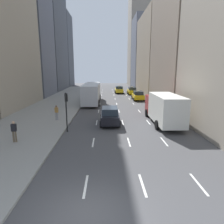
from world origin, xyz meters
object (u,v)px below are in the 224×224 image
(box_truck, at_px, (163,108))
(pedestrian_mid_block, at_px, (14,130))
(taxi_third, at_px, (138,95))
(sedan_black_near, at_px, (110,115))
(taxi_second, at_px, (119,90))
(traffic_light_pole, at_px, (66,106))
(pedestrian_far_walking, at_px, (57,112))
(taxi_lead, at_px, (132,91))
(city_bus, at_px, (92,93))

(box_truck, height_order, pedestrian_mid_block, box_truck)
(taxi_third, relative_size, box_truck, 0.52)
(sedan_black_near, relative_size, pedestrian_mid_block, 2.76)
(taxi_second, height_order, sedan_black_near, taxi_second)
(taxi_third, distance_m, traffic_light_pole, 21.49)
(taxi_third, distance_m, pedestrian_far_walking, 19.20)
(taxi_lead, xyz_separation_m, taxi_third, (0.00, -8.85, 0.00))
(taxi_lead, relative_size, city_bus, 0.38)
(taxi_third, bearing_deg, city_bus, -160.90)
(sedan_black_near, bearing_deg, box_truck, -0.15)
(taxi_third, bearing_deg, pedestrian_far_walking, -126.39)
(pedestrian_mid_block, bearing_deg, taxi_second, 73.26)
(box_truck, distance_m, pedestrian_mid_block, 14.12)
(taxi_lead, height_order, sedan_black_near, taxi_lead)
(taxi_lead, relative_size, taxi_third, 1.00)
(taxi_lead, bearing_deg, traffic_light_pole, -108.80)
(box_truck, relative_size, traffic_light_pole, 2.33)
(taxi_lead, height_order, city_bus, city_bus)
(taxi_second, relative_size, pedestrian_far_walking, 2.67)
(pedestrian_far_walking, bearing_deg, traffic_light_pole, -63.74)
(box_truck, bearing_deg, taxi_lead, 90.00)
(taxi_third, relative_size, pedestrian_far_walking, 2.67)
(taxi_third, height_order, box_truck, box_truck)
(pedestrian_mid_block, height_order, pedestrian_far_walking, same)
(taxi_second, distance_m, box_truck, 28.40)
(taxi_lead, bearing_deg, sedan_black_near, -102.38)
(city_bus, xyz_separation_m, pedestrian_far_walking, (-2.98, -12.55, -0.72))
(box_truck, bearing_deg, pedestrian_mid_block, -156.83)
(taxi_second, height_order, city_bus, city_bus)
(pedestrian_far_walking, bearing_deg, taxi_second, 72.37)
(taxi_lead, distance_m, taxi_third, 8.85)
(box_truck, height_order, traffic_light_pole, traffic_light_pole)
(taxi_third, xyz_separation_m, pedestrian_mid_block, (-12.97, -22.22, 0.19))
(city_bus, relative_size, traffic_light_pole, 3.23)
(city_bus, bearing_deg, pedestrian_far_walking, -103.37)
(sedan_black_near, bearing_deg, taxi_lead, 77.62)
(taxi_third, xyz_separation_m, sedan_black_near, (-5.60, -16.66, 0.03))
(sedan_black_near, distance_m, city_bus, 14.06)
(taxi_second, bearing_deg, sedan_black_near, -95.66)
(taxi_lead, height_order, box_truck, box_truck)
(pedestrian_far_walking, bearing_deg, taxi_third, 53.61)
(taxi_second, height_order, box_truck, box_truck)
(taxi_third, bearing_deg, traffic_light_pole, -116.45)
(taxi_second, bearing_deg, taxi_third, -76.41)
(pedestrian_mid_block, bearing_deg, pedestrian_far_walking, 76.90)
(taxi_third, relative_size, sedan_black_near, 0.96)
(taxi_second, bearing_deg, pedestrian_far_walking, -107.63)
(taxi_second, xyz_separation_m, traffic_light_pole, (-6.75, -30.77, 1.53))
(sedan_black_near, height_order, pedestrian_far_walking, pedestrian_far_walking)
(taxi_third, xyz_separation_m, pedestrian_far_walking, (-11.39, -15.46, 0.19))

